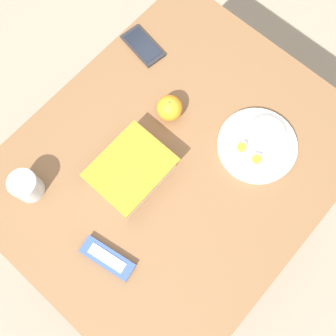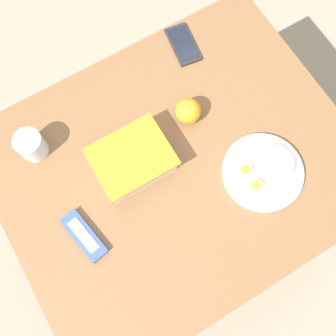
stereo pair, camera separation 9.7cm
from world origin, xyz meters
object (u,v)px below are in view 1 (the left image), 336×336
drinking_glass (26,186)px  food_container (132,171)px  candy_bar (107,258)px  cell_phone (143,46)px  orange_fruit (170,108)px  rice_plate (260,142)px

drinking_glass → food_container: bearing=-39.3°
candy_bar → food_container: bearing=27.5°
food_container → drinking_glass: size_ratio=2.66×
food_container → cell_phone: bearing=38.7°
food_container → candy_bar: bearing=-152.5°
candy_bar → drinking_glass: drinking_glass is taller
orange_fruit → food_container: bearing=-167.6°
rice_plate → cell_phone: (0.02, 0.48, -0.02)m
orange_fruit → cell_phone: (0.12, 0.22, -0.03)m
rice_plate → drinking_glass: (-0.54, 0.40, 0.02)m
cell_phone → drinking_glass: 0.57m
rice_plate → food_container: bearing=145.6°
candy_bar → cell_phone: candy_bar is taller
candy_bar → orange_fruit: bearing=20.4°
food_container → drinking_glass: drinking_glass is taller
candy_bar → rice_plate: bearing=-10.8°
food_container → cell_phone: (0.33, 0.27, -0.02)m
drinking_glass → rice_plate: bearing=-36.5°
orange_fruit → cell_phone: 0.25m
food_container → rice_plate: food_container is taller
rice_plate → cell_phone: 0.48m
cell_phone → drinking_glass: (-0.56, -0.08, 0.04)m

